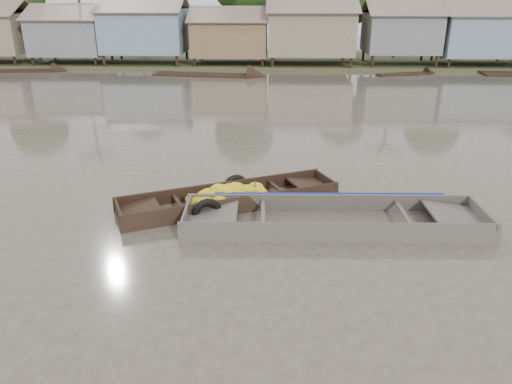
{
  "coord_description": "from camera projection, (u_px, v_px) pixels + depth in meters",
  "views": [
    {
      "loc": [
        -0.3,
        -11.4,
        5.78
      ],
      "look_at": [
        -0.74,
        0.79,
        0.8
      ],
      "focal_mm": 35.0,
      "sensor_mm": 36.0,
      "label": 1
    }
  ],
  "objects": [
    {
      "name": "distant_boats",
      "position": [
        403.0,
        81.0,
        34.09
      ],
      "size": [
        49.16,
        16.54,
        0.35
      ],
      "color": "black",
      "rests_on": "ground"
    },
    {
      "name": "riverbank",
      "position": [
        315.0,
        24.0,
        40.94
      ],
      "size": [
        120.0,
        12.47,
        10.22
      ],
      "color": "#384723",
      "rests_on": "ground"
    },
    {
      "name": "banana_boat",
      "position": [
        226.0,
        199.0,
        14.28
      ],
      "size": [
        6.44,
        3.96,
        0.9
      ],
      "rotation": [
        0.0,
        0.0,
        0.42
      ],
      "color": "black",
      "rests_on": "ground"
    },
    {
      "name": "viewer_boat",
      "position": [
        334.0,
        222.0,
        13.13
      ],
      "size": [
        7.93,
        2.26,
        0.63
      ],
      "rotation": [
        0.0,
        0.0,
        0.02
      ],
      "color": "#47413C",
      "rests_on": "ground"
    },
    {
      "name": "ground",
      "position": [
        284.0,
        233.0,
        12.72
      ],
      "size": [
        120.0,
        120.0,
        0.0
      ],
      "primitive_type": "plane",
      "color": "#4A4239",
      "rests_on": "ground"
    }
  ]
}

